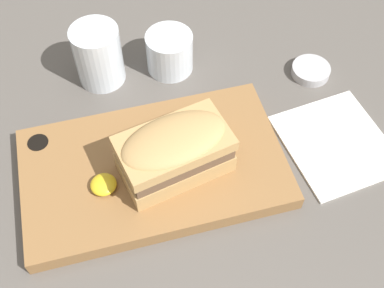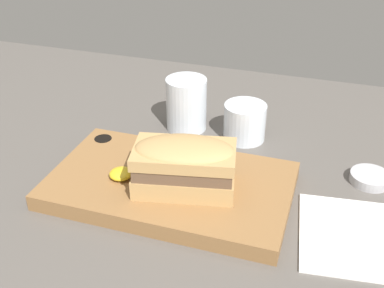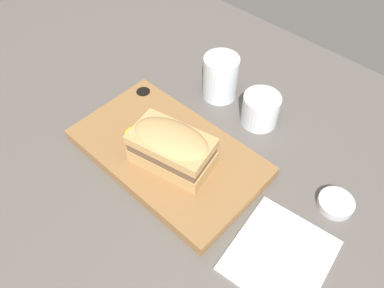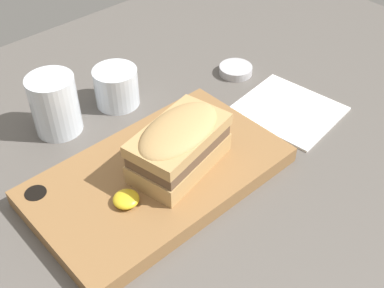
# 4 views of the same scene
# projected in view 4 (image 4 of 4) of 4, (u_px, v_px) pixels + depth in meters

# --- Properties ---
(dining_table) EXTENTS (1.60, 1.15, 0.02)m
(dining_table) POSITION_uv_depth(u_px,v_px,m) (168.00, 199.00, 0.72)
(dining_table) COLOR #56514C
(dining_table) RESTS_ON ground
(serving_board) EXTENTS (0.38, 0.22, 0.03)m
(serving_board) POSITION_uv_depth(u_px,v_px,m) (158.00, 176.00, 0.73)
(serving_board) COLOR olive
(serving_board) RESTS_ON dining_table
(sandwich) EXTENTS (0.17, 0.12, 0.08)m
(sandwich) POSITION_uv_depth(u_px,v_px,m) (179.00, 143.00, 0.70)
(sandwich) COLOR tan
(sandwich) RESTS_ON serving_board
(mustard_dollop) EXTENTS (0.04, 0.04, 0.01)m
(mustard_dollop) POSITION_uv_depth(u_px,v_px,m) (126.00, 199.00, 0.66)
(mustard_dollop) COLOR gold
(mustard_dollop) RESTS_ON serving_board
(water_glass) EXTENTS (0.08, 0.08, 0.10)m
(water_glass) POSITION_uv_depth(u_px,v_px,m) (56.00, 108.00, 0.80)
(water_glass) COLOR silver
(water_glass) RESTS_ON dining_table
(wine_glass) EXTENTS (0.08, 0.08, 0.07)m
(wine_glass) POSITION_uv_depth(u_px,v_px,m) (117.00, 89.00, 0.87)
(wine_glass) COLOR silver
(wine_glass) RESTS_ON dining_table
(napkin) EXTENTS (0.17, 0.19, 0.00)m
(napkin) POSITION_uv_depth(u_px,v_px,m) (288.00, 110.00, 0.87)
(napkin) COLOR white
(napkin) RESTS_ON dining_table
(condiment_dish) EXTENTS (0.07, 0.07, 0.02)m
(condiment_dish) POSITION_uv_depth(u_px,v_px,m) (236.00, 70.00, 0.96)
(condiment_dish) COLOR #B2B2B7
(condiment_dish) RESTS_ON dining_table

